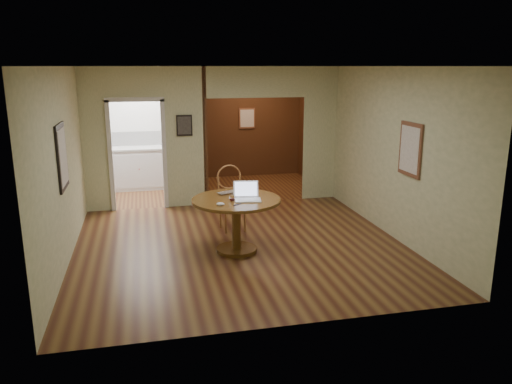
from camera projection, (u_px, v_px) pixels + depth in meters
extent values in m
plane|color=#441F13|center=(241.00, 246.00, 7.70)|extent=(5.00, 5.00, 0.00)
plane|color=white|center=(239.00, 66.00, 7.04)|extent=(5.00, 5.00, 0.00)
plane|color=beige|center=(288.00, 205.00, 5.01)|extent=(5.00, 0.00, 5.00)
plane|color=beige|center=(61.00, 168.00, 6.83)|extent=(0.00, 5.00, 5.00)
plane|color=beige|center=(395.00, 154.00, 7.91)|extent=(0.00, 5.00, 5.00)
cube|color=beige|center=(95.00, 141.00, 9.25)|extent=(0.50, 2.70, 0.04)
cube|color=beige|center=(185.00, 138.00, 9.60)|extent=(0.80, 2.70, 0.04)
cube|color=beige|center=(320.00, 134.00, 10.20)|extent=(0.70, 2.70, 0.04)
plane|color=silver|center=(144.00, 127.00, 11.33)|extent=(2.70, 0.00, 2.70)
plane|color=#3C2611|center=(247.00, 122.00, 12.35)|extent=(2.70, 0.00, 2.70)
cube|color=#3C2611|center=(198.00, 130.00, 10.87)|extent=(0.08, 2.50, 2.70)
cube|color=black|center=(62.00, 157.00, 6.80)|extent=(0.03, 0.70, 0.90)
cube|color=brown|center=(410.00, 149.00, 7.40)|extent=(0.03, 0.60, 0.80)
cube|color=black|center=(184.00, 125.00, 9.52)|extent=(0.30, 0.03, 0.40)
cube|color=white|center=(247.00, 118.00, 12.30)|extent=(0.40, 0.03, 0.50)
cube|color=white|center=(144.00, 138.00, 11.38)|extent=(2.00, 0.02, 0.32)
cylinder|color=brown|center=(237.00, 249.00, 7.49)|extent=(0.61, 0.61, 0.05)
cylinder|color=brown|center=(236.00, 226.00, 7.40)|extent=(0.13, 0.13, 0.71)
cylinder|color=brown|center=(236.00, 200.00, 7.31)|extent=(1.31, 1.31, 0.04)
cylinder|color=#985F35|center=(232.00, 202.00, 8.35)|extent=(0.51, 0.51, 0.03)
cylinder|color=#985F35|center=(226.00, 220.00, 8.20)|extent=(0.03, 0.03, 0.50)
cylinder|color=#985F35|center=(245.00, 218.00, 8.31)|extent=(0.03, 0.03, 0.50)
cylinder|color=#985F35|center=(220.00, 214.00, 8.51)|extent=(0.03, 0.03, 0.50)
cylinder|color=#985F35|center=(239.00, 212.00, 8.61)|extent=(0.03, 0.03, 0.50)
cylinder|color=#985F35|center=(219.00, 188.00, 8.39)|extent=(0.03, 0.03, 0.40)
cylinder|color=#985F35|center=(240.00, 186.00, 8.51)|extent=(0.03, 0.03, 0.40)
torus|color=#985F35|center=(229.00, 177.00, 8.41)|extent=(0.43, 0.07, 0.43)
cube|color=white|center=(248.00, 200.00, 7.19)|extent=(0.41, 0.31, 0.02)
cube|color=silver|center=(248.00, 200.00, 7.16)|extent=(0.33, 0.18, 0.00)
cube|color=white|center=(246.00, 189.00, 7.31)|extent=(0.37, 0.12, 0.24)
cube|color=#919AB9|center=(246.00, 189.00, 7.30)|extent=(0.33, 0.10, 0.20)
imported|color=#B8B7BC|center=(230.00, 193.00, 7.56)|extent=(0.40, 0.35, 0.03)
ellipsoid|color=white|center=(220.00, 204.00, 6.92)|extent=(0.13, 0.09, 0.05)
cylinder|color=navy|center=(237.00, 204.00, 6.98)|extent=(0.13, 0.10, 0.01)
cube|color=silver|center=(146.00, 169.00, 11.27)|extent=(2.00, 0.55, 0.90)
cube|color=#B4B5B0|center=(145.00, 148.00, 11.15)|extent=(2.06, 0.60, 0.04)
sphere|color=#B20C0C|center=(139.00, 169.00, 10.95)|extent=(0.03, 0.03, 0.03)
sphere|color=#B20C0C|center=(185.00, 167.00, 11.17)|extent=(0.03, 0.03, 0.03)
ellipsoid|color=beige|center=(181.00, 140.00, 11.29)|extent=(0.35, 0.33, 0.28)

